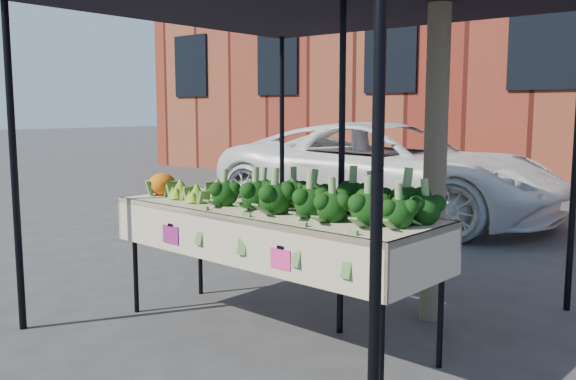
# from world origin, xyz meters

# --- Properties ---
(ground) EXTENTS (90.00, 90.00, 0.00)m
(ground) POSITION_xyz_m (0.00, 0.00, 0.00)
(ground) COLOR #323235
(table) EXTENTS (2.44, 0.92, 0.90)m
(table) POSITION_xyz_m (0.23, -0.09, 0.45)
(table) COLOR beige
(table) RESTS_ON ground
(canopy) EXTENTS (3.16, 3.16, 2.74)m
(canopy) POSITION_xyz_m (0.22, 0.35, 1.37)
(canopy) COLOR black
(canopy) RESTS_ON ground
(broccoli_heap) EXTENTS (1.61, 0.58, 0.27)m
(broccoli_heap) POSITION_xyz_m (0.62, -0.07, 1.03)
(broccoli_heap) COLOR black
(broccoli_heap) RESTS_ON table
(romanesco_cluster) EXTENTS (0.44, 0.58, 0.21)m
(romanesco_cluster) POSITION_xyz_m (-0.43, -0.06, 1.00)
(romanesco_cluster) COLOR #81AA22
(romanesco_cluster) RESTS_ON table
(cauliflower_pair) EXTENTS (0.21, 0.21, 0.19)m
(cauliflower_pair) POSITION_xyz_m (-0.82, -0.14, 0.99)
(cauliflower_pair) COLOR orange
(cauliflower_pair) RESTS_ON table
(vehicle) EXTENTS (1.50, 2.36, 4.97)m
(vehicle) POSITION_xyz_m (-1.53, 4.52, 2.49)
(vehicle) COLOR white
(vehicle) RESTS_ON ground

